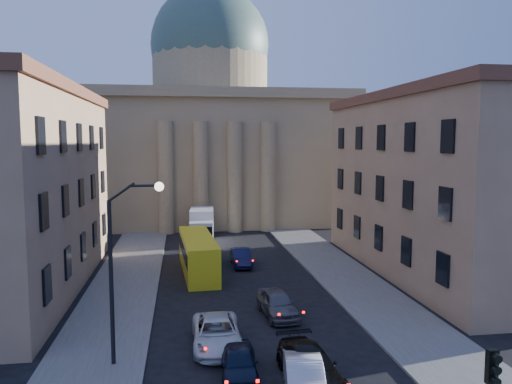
% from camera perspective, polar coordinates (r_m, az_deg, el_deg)
% --- Properties ---
extents(sidewalk_left, '(5.00, 60.00, 0.15)m').
position_cam_1_polar(sidewalk_left, '(35.51, -15.45, -11.82)').
color(sidewalk_left, '#5C5854').
rests_on(sidewalk_left, ground).
extents(sidewalk_right, '(5.00, 60.00, 0.15)m').
position_cam_1_polar(sidewalk_right, '(37.44, 11.86, -10.82)').
color(sidewalk_right, '#5C5854').
rests_on(sidewalk_right, ground).
extents(church, '(68.02, 28.76, 36.60)m').
position_cam_1_polar(church, '(71.20, -5.16, 6.73)').
color(church, '#857652').
rests_on(church, ground).
extents(building_left, '(11.60, 26.60, 14.70)m').
position_cam_1_polar(building_left, '(39.88, -27.25, 0.44)').
color(building_left, tan).
rests_on(building_left, ground).
extents(building_right, '(11.60, 26.60, 14.70)m').
position_cam_1_polar(building_right, '(43.25, 20.83, 1.08)').
color(building_right, tan).
rests_on(building_right, ground).
extents(street_lamp, '(2.62, 0.44, 8.83)m').
position_cam_1_polar(street_lamp, '(24.38, -15.05, -7.24)').
color(street_lamp, black).
rests_on(street_lamp, ground).
extents(car_left_near, '(1.89, 4.16, 1.39)m').
position_cam_1_polar(car_left_near, '(23.98, -1.95, -18.88)').
color(car_left_near, black).
rests_on(car_left_near, ground).
extents(car_right_near, '(2.19, 4.71, 1.49)m').
position_cam_1_polar(car_right_near, '(22.60, 5.52, -20.36)').
color(car_right_near, '#ABAFB3').
rests_on(car_right_near, ground).
extents(car_left_mid, '(2.52, 5.38, 1.49)m').
position_cam_1_polar(car_left_mid, '(27.09, -4.51, -15.78)').
color(car_left_mid, silver).
rests_on(car_left_mid, ground).
extents(car_right_mid, '(2.53, 5.32, 1.50)m').
position_cam_1_polar(car_right_mid, '(23.62, 6.20, -19.16)').
color(car_right_mid, black).
rests_on(car_right_mid, ground).
extents(car_right_far, '(2.29, 4.76, 1.57)m').
position_cam_1_polar(car_right_far, '(31.39, 2.47, -12.62)').
color(car_right_far, '#515156').
rests_on(car_right_far, ground).
extents(car_right_distant, '(1.56, 4.41, 1.45)m').
position_cam_1_polar(car_right_distant, '(43.42, -1.72, -7.48)').
color(car_right_distant, black).
rests_on(car_right_distant, ground).
extents(city_bus, '(3.07, 10.66, 2.97)m').
position_cam_1_polar(city_bus, '(41.34, -6.66, -6.96)').
color(city_bus, yellow).
rests_on(city_bus, ground).
extents(box_truck, '(2.82, 6.35, 3.41)m').
position_cam_1_polar(box_truck, '(53.82, -6.23, -3.95)').
color(box_truck, silver).
rests_on(box_truck, ground).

